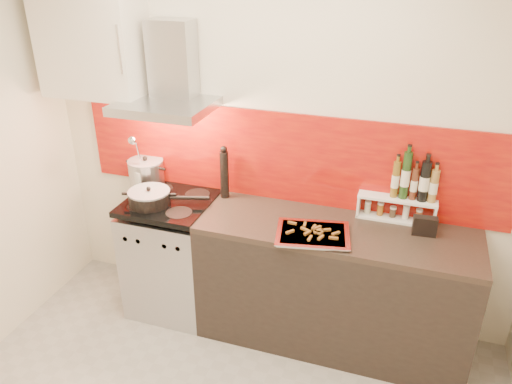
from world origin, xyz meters
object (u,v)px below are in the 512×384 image
(saute_pan, at_px, (150,197))
(pepper_mill, at_px, (224,173))
(counter, at_px, (332,285))
(baking_tray, at_px, (313,234))
(stock_pot, at_px, (146,172))
(range_stove, at_px, (174,256))

(saute_pan, relative_size, pepper_mill, 1.41)
(counter, bearing_deg, baking_tray, -130.96)
(stock_pot, height_order, baking_tray, stock_pot)
(stock_pot, xyz_separation_m, baking_tray, (1.35, -0.33, -0.09))
(saute_pan, distance_m, baking_tray, 1.17)
(counter, relative_size, baking_tray, 3.52)
(range_stove, relative_size, pepper_mill, 2.33)
(stock_pot, bearing_deg, baking_tray, -13.82)
(saute_pan, xyz_separation_m, baking_tray, (1.16, -0.05, -0.05))
(baking_tray, bearing_deg, counter, 49.04)
(baking_tray, bearing_deg, range_stove, 172.47)
(pepper_mill, height_order, baking_tray, pepper_mill)
(pepper_mill, xyz_separation_m, baking_tray, (0.72, -0.34, -0.17))
(range_stove, bearing_deg, stock_pot, 145.69)
(pepper_mill, bearing_deg, stock_pot, -179.64)
(stock_pot, bearing_deg, range_stove, -34.31)
(range_stove, height_order, stock_pot, stock_pot)
(saute_pan, bearing_deg, pepper_mill, 33.20)
(range_stove, distance_m, stock_pot, 0.66)
(counter, height_order, baking_tray, baking_tray)
(range_stove, distance_m, saute_pan, 0.54)
(pepper_mill, bearing_deg, baking_tray, -24.98)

